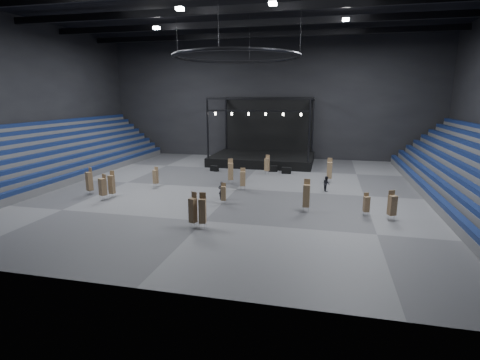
% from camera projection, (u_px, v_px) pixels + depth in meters
% --- Properties ---
extents(floor, '(50.00, 50.00, 0.00)m').
position_uv_depth(floor, '(237.00, 189.00, 38.46)').
color(floor, '#565658').
rests_on(floor, ground).
extents(ceiling, '(50.00, 42.00, 0.20)m').
position_uv_depth(ceiling, '(236.00, 0.00, 34.53)').
color(ceiling, black).
rests_on(ceiling, wall_back).
extents(wall_back, '(50.00, 0.20, 18.00)m').
position_uv_depth(wall_back, '(270.00, 98.00, 56.45)').
color(wall_back, black).
rests_on(wall_back, ground).
extents(wall_front, '(50.00, 0.20, 18.00)m').
position_uv_depth(wall_front, '(124.00, 103.00, 16.55)').
color(wall_front, black).
rests_on(wall_front, ground).
extents(wall_left, '(0.20, 42.00, 18.00)m').
position_uv_depth(wall_left, '(21.00, 99.00, 42.08)').
color(wall_left, black).
rests_on(wall_left, ground).
extents(bleachers_left, '(7.20, 40.00, 6.40)m').
position_uv_depth(bleachers_left, '(44.00, 163.00, 43.21)').
color(bleachers_left, '#505053').
rests_on(bleachers_left, floor).
extents(stage, '(14.00, 10.00, 9.20)m').
position_uv_depth(stage, '(264.00, 152.00, 53.57)').
color(stage, black).
rests_on(stage, floor).
extents(truss_ring, '(12.30, 12.30, 5.15)m').
position_uv_depth(truss_ring, '(237.00, 56.00, 35.62)').
color(truss_ring, black).
rests_on(truss_ring, ceiling).
extents(roof_girders, '(49.00, 30.35, 0.70)m').
position_uv_depth(roof_girders, '(236.00, 9.00, 34.71)').
color(roof_girders, black).
rests_on(roof_girders, ceiling).
extents(floodlights, '(28.60, 16.60, 0.25)m').
position_uv_depth(floodlights, '(225.00, 6.00, 31.04)').
color(floodlights, white).
rests_on(floodlights, roof_girders).
extents(flight_case_left, '(1.15, 0.80, 0.70)m').
position_uv_depth(flight_case_left, '(214.00, 168.00, 47.47)').
color(flight_case_left, black).
rests_on(flight_case_left, floor).
extents(flight_case_mid, '(1.21, 0.78, 0.75)m').
position_uv_depth(flight_case_mid, '(273.00, 169.00, 47.17)').
color(flight_case_mid, black).
rests_on(flight_case_mid, floor).
extents(flight_case_right, '(1.17, 0.62, 0.77)m').
position_uv_depth(flight_case_right, '(286.00, 170.00, 45.96)').
color(flight_case_right, black).
rests_on(flight_case_right, floor).
extents(chair_stack_0, '(0.52, 0.52, 2.12)m').
position_uv_depth(chair_stack_0, '(156.00, 176.00, 39.03)').
color(chair_stack_0, silver).
rests_on(chair_stack_0, floor).
extents(chair_stack_1, '(0.71, 0.71, 2.39)m').
position_uv_depth(chair_stack_1, '(103.00, 186.00, 34.05)').
color(chair_stack_1, silver).
rests_on(chair_stack_1, floor).
extents(chair_stack_2, '(0.59, 0.59, 2.62)m').
position_uv_depth(chair_stack_2, '(193.00, 210.00, 26.86)').
color(chair_stack_2, silver).
rests_on(chair_stack_2, floor).
extents(chair_stack_3, '(0.61, 0.61, 2.25)m').
position_uv_depth(chair_stack_3, '(243.00, 178.00, 37.74)').
color(chair_stack_3, silver).
rests_on(chair_stack_3, floor).
extents(chair_stack_4, '(0.69, 0.69, 2.34)m').
position_uv_depth(chair_stack_4, '(392.00, 205.00, 28.39)').
color(chair_stack_4, silver).
rests_on(chair_stack_4, floor).
extents(chair_stack_5, '(0.52, 0.52, 1.87)m').
position_uv_depth(chair_stack_5, '(366.00, 204.00, 29.55)').
color(chair_stack_5, silver).
rests_on(chair_stack_5, floor).
extents(chair_stack_6, '(0.48, 0.48, 1.89)m').
position_uv_depth(chair_stack_6, '(223.00, 193.00, 32.79)').
color(chair_stack_6, silver).
rests_on(chair_stack_6, floor).
extents(chair_stack_7, '(0.69, 0.69, 2.73)m').
position_uv_depth(chair_stack_7, '(231.00, 171.00, 40.37)').
color(chair_stack_7, silver).
rests_on(chair_stack_7, floor).
extents(chair_stack_8, '(0.55, 0.55, 2.61)m').
position_uv_depth(chair_stack_8, '(202.00, 210.00, 26.69)').
color(chair_stack_8, silver).
rests_on(chair_stack_8, floor).
extents(chair_stack_9, '(0.65, 0.65, 2.66)m').
position_uv_depth(chair_stack_9, '(89.00, 181.00, 35.92)').
color(chair_stack_9, silver).
rests_on(chair_stack_9, floor).
extents(chair_stack_10, '(0.56, 0.56, 2.70)m').
position_uv_depth(chair_stack_10, '(329.00, 170.00, 41.03)').
color(chair_stack_10, silver).
rests_on(chair_stack_10, floor).
extents(chair_stack_11, '(0.54, 0.54, 2.75)m').
position_uv_depth(chair_stack_11, '(306.00, 195.00, 30.47)').
color(chair_stack_11, silver).
rests_on(chair_stack_11, floor).
extents(chair_stack_12, '(0.61, 0.61, 2.37)m').
position_uv_depth(chair_stack_12, '(267.00, 164.00, 45.40)').
color(chair_stack_12, silver).
rests_on(chair_stack_12, floor).
extents(chair_stack_13, '(0.48, 0.48, 2.54)m').
position_uv_depth(chair_stack_13, '(112.00, 184.00, 34.91)').
color(chair_stack_13, silver).
rests_on(chair_stack_13, floor).
extents(man_center, '(0.70, 0.55, 1.70)m').
position_uv_depth(man_center, '(222.00, 191.00, 34.23)').
color(man_center, black).
rests_on(man_center, floor).
extents(crew_member, '(0.79, 0.89, 1.53)m').
position_uv_depth(crew_member, '(326.00, 184.00, 37.37)').
color(crew_member, black).
rests_on(crew_member, floor).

